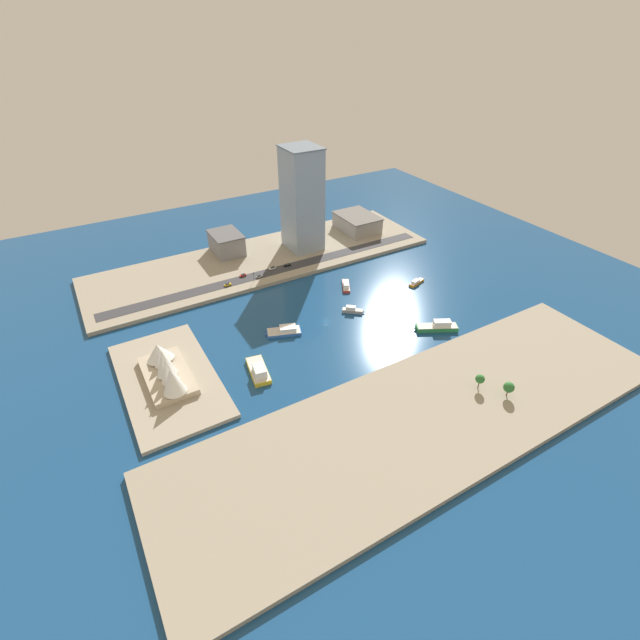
% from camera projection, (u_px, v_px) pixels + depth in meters
% --- Properties ---
extents(ground_plane, '(440.00, 440.00, 0.00)m').
position_uv_depth(ground_plane, '(326.00, 321.00, 259.74)').
color(ground_plane, navy).
extents(quay_west, '(70.00, 240.00, 2.48)m').
position_uv_depth(quay_west, '(427.00, 417.00, 197.40)').
color(quay_west, '#9E937F').
rests_on(quay_west, ground_plane).
extents(quay_east, '(70.00, 240.00, 2.48)m').
position_uv_depth(quay_east, '(263.00, 259.00, 320.67)').
color(quay_east, '#9E937F').
rests_on(quay_east, ground_plane).
extents(peninsula_point, '(79.06, 42.20, 2.00)m').
position_uv_depth(peninsula_point, '(169.00, 379.00, 217.53)').
color(peninsula_point, '#A89E89').
rests_on(peninsula_point, ground_plane).
extents(road_strip, '(9.72, 228.00, 0.15)m').
position_uv_depth(road_strip, '(276.00, 270.00, 304.40)').
color(road_strip, '#38383D').
rests_on(road_strip, quay_east).
extents(tugboat_red, '(15.91, 11.41, 3.98)m').
position_uv_depth(tugboat_red, '(346.00, 285.00, 290.24)').
color(tugboat_red, red).
rests_on(tugboat_red, ground_plane).
extents(ferry_green_doubledeck, '(16.19, 23.76, 5.86)m').
position_uv_depth(ferry_green_doubledeck, '(438.00, 327.00, 251.78)').
color(ferry_green_doubledeck, '#2D8C4C').
rests_on(ferry_green_doubledeck, ground_plane).
extents(ferry_yellow_fast, '(23.07, 11.62, 6.18)m').
position_uv_depth(ferry_yellow_fast, '(259.00, 370.00, 221.26)').
color(ferry_yellow_fast, yellow).
rests_on(ferry_yellow_fast, ground_plane).
extents(yacht_sleek_gray, '(10.55, 11.96, 4.01)m').
position_uv_depth(yacht_sleek_gray, '(353.00, 310.00, 266.39)').
color(yacht_sleek_gray, '#999EA3').
rests_on(yacht_sleek_gray, ground_plane).
extents(catamaran_blue, '(13.76, 20.21, 4.22)m').
position_uv_depth(catamaran_blue, '(285.00, 331.00, 249.27)').
color(catamaran_blue, blue).
rests_on(catamaran_blue, ground_plane).
extents(water_taxi_orange, '(6.88, 14.25, 3.18)m').
position_uv_depth(water_taxi_orange, '(417.00, 282.00, 294.05)').
color(water_taxi_orange, orange).
rests_on(water_taxi_orange, ground_plane).
extents(tower_tall_glass, '(26.03, 23.73, 71.14)m').
position_uv_depth(tower_tall_glass, '(302.00, 200.00, 314.47)').
color(tower_tall_glass, '#8C9EB2').
rests_on(tower_tall_glass, quay_east).
extents(warehouse_low_gray, '(26.89, 19.90, 14.55)m').
position_uv_depth(warehouse_low_gray, '(227.00, 243.00, 322.98)').
color(warehouse_low_gray, gray).
rests_on(warehouse_low_gray, quay_east).
extents(carpark_squat_concrete, '(34.55, 26.37, 12.19)m').
position_uv_depth(carpark_squat_concrete, '(357.00, 222.00, 356.59)').
color(carpark_squat_concrete, gray).
rests_on(carpark_squat_concrete, quay_east).
extents(pickup_red, '(2.01, 4.23, 1.58)m').
position_uv_depth(pickup_red, '(243.00, 275.00, 297.21)').
color(pickup_red, black).
rests_on(pickup_red, road_strip).
extents(suv_black, '(1.81, 4.84, 1.60)m').
position_uv_depth(suv_black, '(287.00, 265.00, 308.87)').
color(suv_black, black).
rests_on(suv_black, road_strip).
extents(van_white, '(2.00, 4.92, 1.67)m').
position_uv_depth(van_white, '(272.00, 268.00, 305.12)').
color(van_white, black).
rests_on(van_white, road_strip).
extents(taxi_yellow_cab, '(1.86, 4.47, 1.55)m').
position_uv_depth(taxi_yellow_cab, '(228.00, 284.00, 287.23)').
color(taxi_yellow_cab, black).
rests_on(taxi_yellow_cab, road_strip).
extents(sedan_silver, '(1.91, 4.35, 1.50)m').
position_uv_depth(sedan_silver, '(259.00, 276.00, 296.02)').
color(sedan_silver, black).
rests_on(sedan_silver, road_strip).
extents(traffic_light_waterfront, '(0.36, 0.36, 6.50)m').
position_uv_depth(traffic_light_waterfront, '(254.00, 275.00, 289.79)').
color(traffic_light_waterfront, black).
rests_on(traffic_light_waterfront, quay_east).
extents(opera_landmark, '(40.23, 20.31, 16.63)m').
position_uv_depth(opera_landmark, '(166.00, 368.00, 213.23)').
color(opera_landmark, '#BCAD93').
rests_on(opera_landmark, peninsula_point).
extents(park_tree_cluster, '(14.87, 11.95, 7.48)m').
position_uv_depth(park_tree_cluster, '(498.00, 384.00, 205.25)').
color(park_tree_cluster, brown).
rests_on(park_tree_cluster, quay_west).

